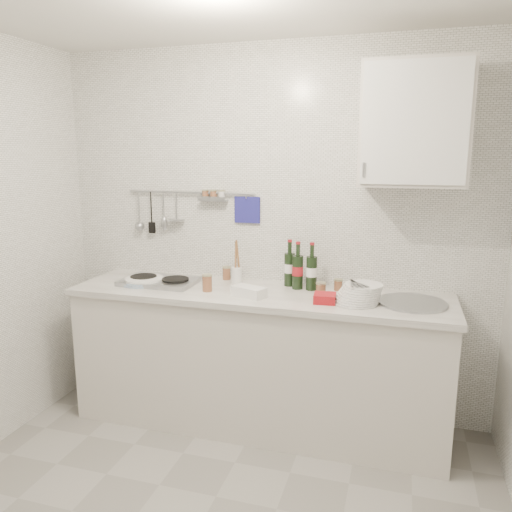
{
  "coord_description": "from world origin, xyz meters",
  "views": [
    {
      "loc": [
        0.87,
        -1.87,
        1.79
      ],
      "look_at": [
        0.05,
        0.9,
        1.19
      ],
      "focal_mm": 35.0,
      "sensor_mm": 36.0,
      "label": 1
    }
  ],
  "objects_px": {
    "wall_cabinet": "(414,125)",
    "plate_stack_sink": "(359,294)",
    "wine_bottles": "(300,265)",
    "plate_stack_hob": "(143,281)",
    "utensil_crock": "(237,273)"
  },
  "relations": [
    {
      "from": "plate_stack_hob",
      "to": "plate_stack_sink",
      "type": "xyz_separation_m",
      "value": [
        1.44,
        -0.03,
        0.03
      ]
    },
    {
      "from": "plate_stack_sink",
      "to": "utensil_crock",
      "type": "xyz_separation_m",
      "value": [
        -0.84,
        0.22,
        0.02
      ]
    },
    {
      "from": "wall_cabinet",
      "to": "plate_stack_sink",
      "type": "height_order",
      "value": "wall_cabinet"
    },
    {
      "from": "plate_stack_sink",
      "to": "wine_bottles",
      "type": "distance_m",
      "value": 0.47
    },
    {
      "from": "wall_cabinet",
      "to": "plate_stack_hob",
      "type": "bearing_deg",
      "value": -174.61
    },
    {
      "from": "wall_cabinet",
      "to": "plate_stack_sink",
      "type": "relative_size",
      "value": 2.38
    },
    {
      "from": "wall_cabinet",
      "to": "utensil_crock",
      "type": "bearing_deg",
      "value": 178.19
    },
    {
      "from": "wall_cabinet",
      "to": "wine_bottles",
      "type": "xyz_separation_m",
      "value": [
        -0.66,
        0.04,
        -0.87
      ]
    },
    {
      "from": "plate_stack_hob",
      "to": "wine_bottles",
      "type": "relative_size",
      "value": 0.91
    },
    {
      "from": "plate_stack_hob",
      "to": "wine_bottles",
      "type": "xyz_separation_m",
      "value": [
        1.04,
        0.2,
        0.13
      ]
    },
    {
      "from": "wall_cabinet",
      "to": "utensil_crock",
      "type": "relative_size",
      "value": 2.32
    },
    {
      "from": "wine_bottles",
      "to": "plate_stack_hob",
      "type": "bearing_deg",
      "value": -169.23
    },
    {
      "from": "wine_bottles",
      "to": "plate_stack_sink",
      "type": "bearing_deg",
      "value": -28.73
    },
    {
      "from": "wall_cabinet",
      "to": "utensil_crock",
      "type": "xyz_separation_m",
      "value": [
        -1.1,
        0.03,
        -0.96
      ]
    },
    {
      "from": "utensil_crock",
      "to": "wine_bottles",
      "type": "bearing_deg",
      "value": 0.33
    }
  ]
}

